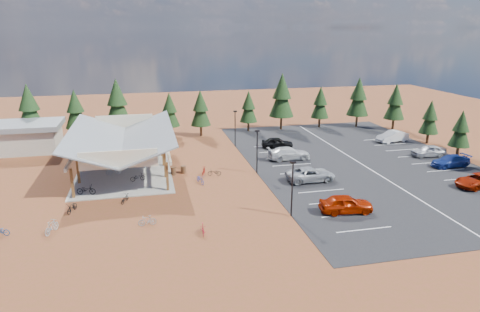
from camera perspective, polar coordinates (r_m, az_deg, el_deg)
ground at (r=46.74m, az=-3.05°, el=-3.53°), size 140.00×140.00×0.00m
asphalt_lot at (r=55.33m, az=15.63°, el=-0.87°), size 27.00×44.00×0.04m
concrete_pad at (r=52.86m, az=-15.12°, el=-1.62°), size 10.60×18.60×0.10m
bike_pavilion at (r=51.83m, az=-15.43°, el=2.34°), size 11.65×19.40×4.97m
outbuilding at (r=65.08m, az=-27.33°, el=2.29°), size 11.00×7.00×3.90m
lamp_post_0 at (r=37.81m, az=6.99°, el=-3.82°), size 0.50×0.25×5.14m
lamp_post_1 at (r=48.70m, az=2.30°, el=1.00°), size 0.50×0.25×5.14m
lamp_post_2 at (r=60.01m, az=-0.66°, el=4.04°), size 0.50×0.25×5.14m
trash_bin_0 at (r=49.51m, az=-8.87°, el=-1.98°), size 0.60×0.60×0.90m
trash_bin_1 at (r=49.86m, az=-7.55°, el=-1.79°), size 0.60×0.60×0.90m
pine_0 at (r=68.53m, az=-26.31°, el=5.87°), size 3.71×3.71×8.65m
pine_1 at (r=67.92m, az=-21.10°, el=5.83°), size 3.25×3.25×7.57m
pine_2 at (r=67.19m, az=-16.06°, el=6.96°), size 3.87×3.87×9.02m
pine_3 at (r=66.34m, az=-9.37°, el=6.09°), size 2.93×2.93×6.83m
pine_4 at (r=65.88m, az=-5.29°, el=6.36°), size 3.08×3.08×7.18m
pine_5 at (r=68.91m, az=1.14°, el=6.58°), size 2.83×2.83×6.58m
pine_6 at (r=70.20m, az=5.60°, el=8.05°), size 3.98×3.98×9.27m
pine_7 at (r=72.95m, az=10.67°, el=7.03°), size 2.98×2.98×6.93m
pine_8 at (r=74.65m, az=15.51°, el=7.62°), size 3.60×3.60×8.38m
pine_11 at (r=61.60m, az=27.37°, el=3.24°), size 2.66×2.66×6.20m
pine_12 at (r=67.29m, az=24.01°, el=4.75°), size 2.72×2.72×6.33m
pine_13 at (r=74.34m, az=20.00°, el=6.81°), size 3.26×3.26×7.59m
bike_0 at (r=45.66m, az=-19.84°, el=-4.25°), size 1.99×1.04×0.99m
bike_1 at (r=50.65m, az=-16.52°, el=-1.88°), size 1.70×0.64×1.00m
bike_2 at (r=56.57m, az=-18.00°, el=-0.13°), size 1.84×1.13×0.91m
bike_3 at (r=58.84m, az=-18.30°, el=0.51°), size 1.68×0.89×0.97m
bike_4 at (r=47.99m, az=-13.48°, el=-2.76°), size 1.72×0.93×0.86m
bike_5 at (r=52.13m, az=-12.98°, el=-1.13°), size 1.53×0.49×0.91m
bike_6 at (r=54.62m, az=-12.23°, el=-0.23°), size 1.94×1.05×0.97m
bike_7 at (r=58.66m, az=-12.01°, el=0.99°), size 1.76×0.71×1.03m
bike_8 at (r=42.12m, az=-21.48°, el=-6.37°), size 1.15×1.93×0.96m
bike_9 at (r=38.64m, az=-23.84°, el=-8.63°), size 1.21×1.90×1.11m
bike_10 at (r=40.08m, az=-29.41°, el=-8.69°), size 1.74×0.96×0.87m
bike_11 at (r=35.35m, az=-4.97°, el=-9.71°), size 0.60×1.59×0.94m
bike_12 at (r=42.75m, az=-15.12°, el=-5.51°), size 1.06×1.64×0.81m
bike_13 at (r=37.56m, az=-12.27°, el=-8.40°), size 1.57×0.55×0.93m
bike_14 at (r=46.48m, az=-5.31°, el=-3.09°), size 1.10×1.85×0.92m
bike_15 at (r=49.04m, az=-4.86°, el=-1.99°), size 0.92×1.63×0.95m
bike_16 at (r=48.71m, az=-3.43°, el=-2.19°), size 1.58×0.77×0.80m
car_0 at (r=40.15m, az=13.95°, el=-6.20°), size 5.03×2.53×1.64m
car_2 at (r=47.41m, az=9.40°, el=-2.42°), size 5.44×2.53×1.51m
car_3 at (r=54.74m, az=6.54°, el=0.36°), size 5.49×2.24×1.59m
car_4 at (r=59.86m, az=4.99°, el=1.78°), size 4.57×2.43×1.48m
car_6 at (r=51.58m, az=29.11°, el=-2.87°), size 5.35×3.15×1.40m
car_7 at (r=57.50m, az=26.26°, el=-0.61°), size 4.96×2.33×1.40m
car_8 at (r=60.82m, az=23.82°, el=0.64°), size 4.56×2.11×1.51m
car_9 at (r=66.72m, az=19.65°, el=2.48°), size 5.17×2.69×1.62m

